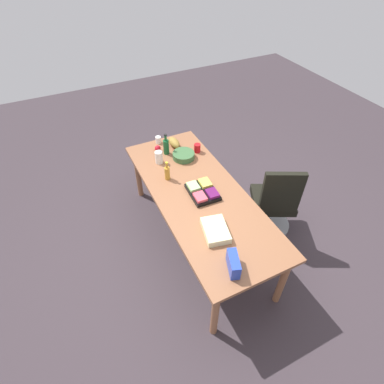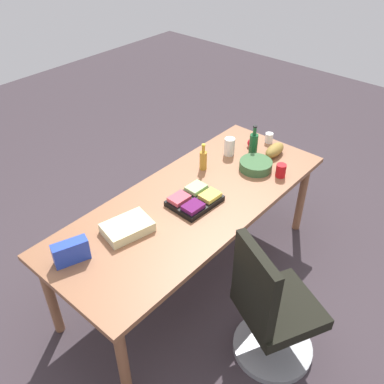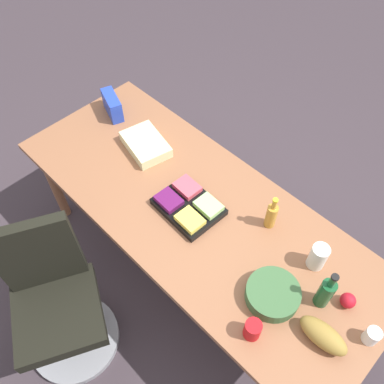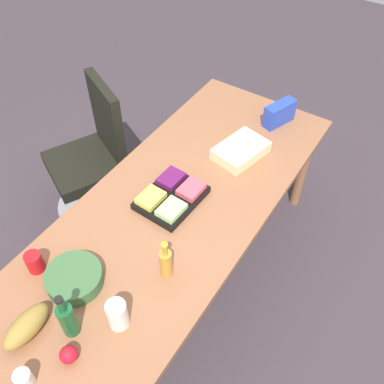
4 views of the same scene
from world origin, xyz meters
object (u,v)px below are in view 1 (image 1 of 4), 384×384
(conference_table, at_px, (199,198))
(bread_loaf, at_px, (174,143))
(paper_cup, at_px, (158,140))
(wine_bottle, at_px, (166,146))
(sheet_cake, at_px, (215,230))
(apple_red, at_px, (158,148))
(mayo_jar, at_px, (159,157))
(salad_bowl, at_px, (184,155))
(office_chair, at_px, (273,206))
(dressing_bottle, at_px, (167,173))
(red_solo_cup, at_px, (197,148))
(chip_bag_blue, at_px, (233,264))
(fruit_platter, at_px, (203,191))

(conference_table, relative_size, bread_loaf, 9.76)
(paper_cup, height_order, bread_loaf, bread_loaf)
(conference_table, bearing_deg, wine_bottle, -177.61)
(wine_bottle, bearing_deg, sheet_cake, -2.96)
(apple_red, bearing_deg, mayo_jar, -17.20)
(salad_bowl, bearing_deg, office_chair, 40.73)
(conference_table, height_order, bread_loaf, bread_loaf)
(dressing_bottle, height_order, apple_red, dressing_bottle)
(red_solo_cup, distance_m, bread_loaf, 0.32)
(chip_bag_blue, bearing_deg, paper_cup, 176.52)
(sheet_cake, height_order, mayo_jar, mayo_jar)
(office_chair, distance_m, paper_cup, 1.67)
(red_solo_cup, bearing_deg, paper_cup, -137.56)
(office_chair, relative_size, wine_bottle, 3.83)
(conference_table, xyz_separation_m, mayo_jar, (-0.69, -0.19, 0.15))
(office_chair, distance_m, apple_red, 1.59)
(red_solo_cup, height_order, apple_red, red_solo_cup)
(sheet_cake, xyz_separation_m, apple_red, (-1.48, -0.01, 0.00))
(bread_loaf, height_order, dressing_bottle, dressing_bottle)
(paper_cup, height_order, fruit_platter, paper_cup)
(red_solo_cup, xyz_separation_m, salad_bowl, (0.04, -0.21, -0.02))
(paper_cup, bearing_deg, mayo_jar, -19.97)
(sheet_cake, height_order, wine_bottle, wine_bottle)
(apple_red, bearing_deg, chip_bag_blue, -1.56)
(red_solo_cup, relative_size, fruit_platter, 0.30)
(fruit_platter, bearing_deg, office_chair, 75.63)
(bread_loaf, relative_size, fruit_platter, 0.64)
(chip_bag_blue, bearing_deg, sheet_cake, 171.85)
(fruit_platter, bearing_deg, sheet_cake, -14.71)
(conference_table, distance_m, salad_bowl, 0.67)
(red_solo_cup, xyz_separation_m, chip_bag_blue, (1.66, -0.49, 0.02))
(bread_loaf, relative_size, wine_bottle, 0.88)
(paper_cup, xyz_separation_m, red_solo_cup, (0.40, 0.37, 0.01))
(fruit_platter, bearing_deg, apple_red, -171.16)
(mayo_jar, bearing_deg, dressing_bottle, -4.47)
(red_solo_cup, distance_m, fruit_platter, 0.77)
(red_solo_cup, height_order, fruit_platter, red_solo_cup)
(fruit_platter, distance_m, wine_bottle, 0.86)
(sheet_cake, height_order, apple_red, apple_red)
(red_solo_cup, height_order, salad_bowl, red_solo_cup)
(mayo_jar, relative_size, wine_bottle, 0.56)
(mayo_jar, bearing_deg, apple_red, 162.80)
(mayo_jar, bearing_deg, red_solo_cup, 90.09)
(dressing_bottle, relative_size, salad_bowl, 0.87)
(wine_bottle, bearing_deg, bread_loaf, 125.16)
(office_chair, distance_m, sheet_cake, 1.12)
(sheet_cake, distance_m, chip_bag_blue, 0.41)
(salad_bowl, relative_size, mayo_jar, 1.73)
(office_chair, height_order, sheet_cake, office_chair)
(salad_bowl, bearing_deg, sheet_cake, -10.55)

